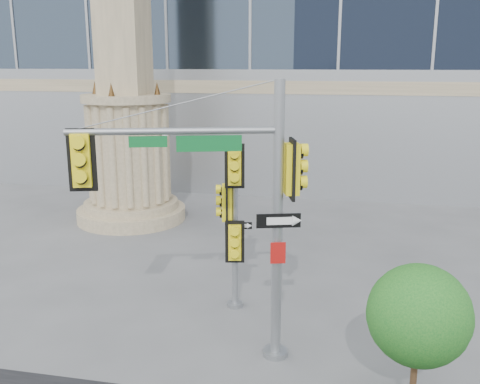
# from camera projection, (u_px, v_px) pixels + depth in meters

# --- Properties ---
(ground) EXTENTS (120.00, 120.00, 0.00)m
(ground) POSITION_uv_depth(u_px,v_px,m) (221.00, 343.00, 12.37)
(ground) COLOR #545456
(ground) RESTS_ON ground
(monument) EXTENTS (4.40, 4.40, 16.60)m
(monument) POSITION_uv_depth(u_px,v_px,m) (125.00, 83.00, 20.82)
(monument) COLOR gray
(monument) RESTS_ON ground
(main_signal_pole) EXTENTS (4.53, 1.71, 6.00)m
(main_signal_pole) POSITION_uv_depth(u_px,v_px,m) (225.00, 193.00, 10.88)
(main_signal_pole) COLOR slate
(main_signal_pole) RESTS_ON ground
(secondary_signal_pole) EXTENTS (0.82, 0.59, 4.46)m
(secondary_signal_pole) POSITION_uv_depth(u_px,v_px,m) (233.00, 212.00, 13.52)
(secondary_signal_pole) COLOR slate
(secondary_signal_pole) RESTS_ON ground
(street_tree) EXTENTS (1.87, 1.82, 2.91)m
(street_tree) POSITION_uv_depth(u_px,v_px,m) (420.00, 319.00, 9.41)
(street_tree) COLOR gray
(street_tree) RESTS_ON ground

